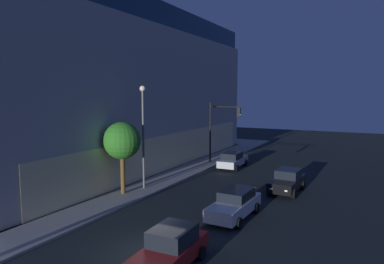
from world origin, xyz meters
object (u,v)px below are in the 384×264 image
Objects in this scene: street_lamp_sidewalk at (143,124)px; sidewalk_tree at (122,141)px; modern_building at (63,90)px; car_red at (170,249)px; car_silver at (233,160)px; car_white at (235,204)px; traffic_light_far_corner at (220,123)px; car_black at (287,181)px.

street_lamp_sidewalk reaches higher than sidewalk_tree.
modern_building is 8.29× the size of car_red.
sidewalk_tree is 13.49m from car_silver.
modern_building is at bearing 68.51° from car_white.
traffic_light_far_corner reaches higher than sidewalk_tree.
sidewalk_tree reaches higher than car_white.
car_red is (-9.49, -8.01, -4.22)m from street_lamp_sidewalk.
car_silver is (6.27, 6.71, -0.05)m from car_black.
car_black reaches higher than car_silver.
car_white is (-9.56, -24.28, -6.95)m from modern_building.
car_white is at bearing -106.38° from street_lamp_sidewalk.
street_lamp_sidewalk is at bearing 73.62° from car_white.
street_lamp_sidewalk is 1.76× the size of car_red.
car_red is at bearing -131.83° from sidewalk_tree.
car_black is at bearing -131.15° from traffic_light_far_corner.
street_lamp_sidewalk is at bearing 163.60° from car_silver.
modern_building is at bearing 55.31° from car_red.
traffic_light_far_corner is 13.96m from sidewalk_tree.
car_red is (-7.67, -8.57, -3.14)m from sidewalk_tree.
car_white is 1.00× the size of car_silver.
modern_building reaches higher than car_silver.
car_black is at bearing -95.83° from modern_building.
car_white is at bearing -93.94° from sidewalk_tree.
modern_building is 26.91m from car_black.
car_black reaches higher than car_white.
car_silver is at bearing 21.21° from car_white.
street_lamp_sidewalk is at bearing -114.01° from modern_building.
sidewalk_tree is at bearing 48.17° from car_red.
car_silver is at bearing 13.48° from car_red.
car_white is 14.14m from car_silver.
traffic_light_far_corner is at bearing -7.46° from sidewalk_tree.
car_silver is at bearing -123.51° from traffic_light_far_corner.
car_black is at bearing -65.58° from street_lamp_sidewalk.
traffic_light_far_corner reaches higher than car_silver.
car_red is 20.82m from car_silver.
car_black is 9.18m from car_silver.
modern_building is 18.27m from traffic_light_far_corner.
traffic_light_far_corner reaches higher than car_black.
car_red is 0.92× the size of car_silver.
modern_building is 17.72m from street_lamp_sidewalk.
car_black is (6.92, -1.59, 0.02)m from car_white.
car_white is at bearing -154.08° from traffic_light_far_corner.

